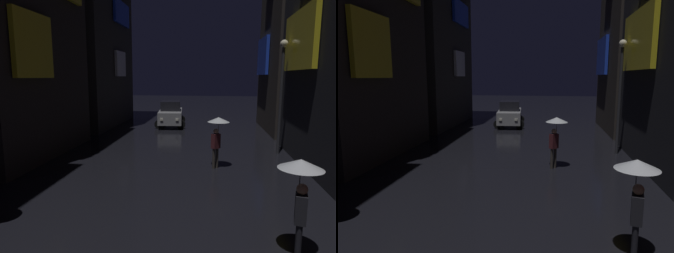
# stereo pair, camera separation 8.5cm
# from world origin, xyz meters

# --- Properties ---
(pedestrian_far_right_clear) EXTENTS (0.90, 0.90, 2.12)m
(pedestrian_far_right_clear) POSITION_xyz_m (1.96, 12.01, 1.67)
(pedestrian_far_right_clear) COLOR #38332D
(pedestrian_far_right_clear) RESTS_ON ground
(pedestrian_near_crossing_clear) EXTENTS (0.90, 0.90, 2.12)m
(pedestrian_near_crossing_clear) POSITION_xyz_m (3.47, 5.80, 1.67)
(pedestrian_near_crossing_clear) COLOR black
(pedestrian_near_crossing_clear) RESTS_ON ground
(car_distant) EXTENTS (2.48, 4.26, 1.92)m
(car_distant) POSITION_xyz_m (-1.36, 22.47, 0.93)
(car_distant) COLOR #99999E
(car_distant) RESTS_ON ground
(streetlamp_right_far) EXTENTS (0.36, 0.36, 5.47)m
(streetlamp_right_far) POSITION_xyz_m (5.00, 14.74, 3.42)
(streetlamp_right_far) COLOR #2D2D33
(streetlamp_right_far) RESTS_ON ground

